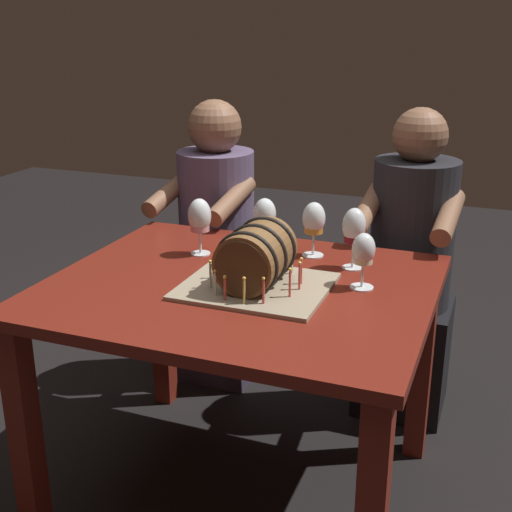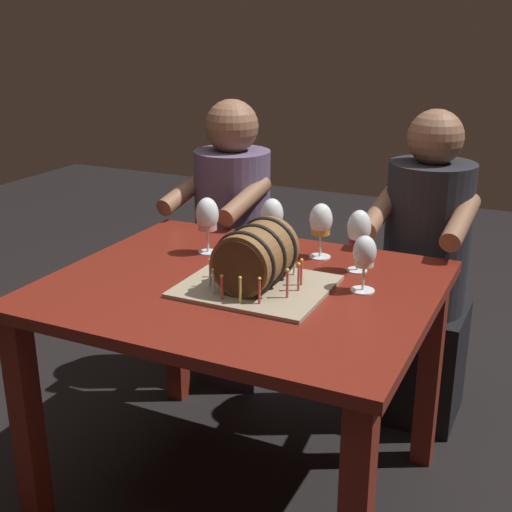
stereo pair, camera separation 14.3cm
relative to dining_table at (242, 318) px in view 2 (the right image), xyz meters
name	(u,v)px [view 2 (the right image)]	position (x,y,z in m)	size (l,w,h in m)	color
ground_plane	(243,488)	(0.00, 0.00, -0.62)	(8.00, 8.00, 0.00)	black
dining_table	(242,318)	(0.00, 0.00, 0.00)	(1.13, 0.95, 0.74)	maroon
barrel_cake	(256,261)	(0.06, -0.02, 0.20)	(0.42, 0.36, 0.20)	gray
wine_glass_empty	(272,215)	(-0.03, 0.28, 0.25)	(0.08, 0.08, 0.19)	white
wine_glass_amber	(321,222)	(0.13, 0.31, 0.24)	(0.08, 0.08, 0.18)	white
wine_glass_red	(359,231)	(0.28, 0.24, 0.25)	(0.07, 0.07, 0.20)	white
wine_glass_rose	(207,217)	(-0.22, 0.20, 0.24)	(0.08, 0.08, 0.19)	white
wine_glass_white	(365,255)	(0.35, 0.09, 0.23)	(0.07, 0.07, 0.17)	white
person_seated_left	(233,256)	(-0.40, 0.71, -0.08)	(0.37, 0.47, 1.19)	#372D40
person_seated_right	(422,286)	(0.40, 0.71, -0.09)	(0.36, 0.46, 1.19)	black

